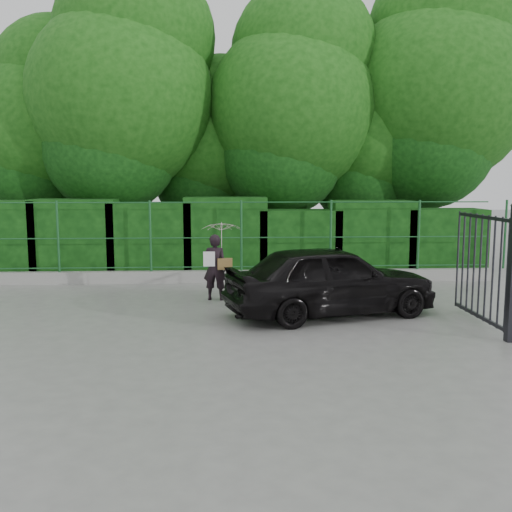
{
  "coord_description": "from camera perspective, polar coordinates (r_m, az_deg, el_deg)",
  "views": [
    {
      "loc": [
        0.01,
        -9.96,
        2.6
      ],
      "look_at": [
        0.61,
        1.3,
        1.1
      ],
      "focal_mm": 40.0,
      "sensor_mm": 36.0,
      "label": 1
    }
  ],
  "objects": [
    {
      "name": "kerb",
      "position": [
        14.67,
        -3.03,
        -2.05
      ],
      "size": [
        14.0,
        0.25,
        0.3
      ],
      "primitive_type": "cube",
      "color": "#9E9E99",
      "rests_on": "ground"
    },
    {
      "name": "hedge",
      "position": [
        15.54,
        -3.62,
        1.67
      ],
      "size": [
        14.2,
        1.2,
        2.15
      ],
      "color": "black",
      "rests_on": "ground"
    },
    {
      "name": "ground",
      "position": [
        10.29,
        -3.01,
        -7.06
      ],
      "size": [
        80.0,
        80.0,
        0.0
      ],
      "primitive_type": "plane",
      "color": "gray"
    },
    {
      "name": "woman",
      "position": [
        12.41,
        -3.67,
        0.75
      ],
      "size": [
        0.86,
        0.87,
        1.71
      ],
      "color": "black",
      "rests_on": "ground"
    },
    {
      "name": "car",
      "position": [
        11.09,
        7.45,
        -2.38
      ],
      "size": [
        4.38,
        2.71,
        1.39
      ],
      "primitive_type": "imported",
      "rotation": [
        0.0,
        0.0,
        1.85
      ],
      "color": "black",
      "rests_on": "ground"
    },
    {
      "name": "fence",
      "position": [
        14.53,
        -2.18,
        2.04
      ],
      "size": [
        14.13,
        0.06,
        1.8
      ],
      "color": "#1C5428",
      "rests_on": "kerb"
    },
    {
      "name": "gate",
      "position": [
        10.41,
        23.17,
        -0.84
      ],
      "size": [
        0.22,
        2.33,
        2.36
      ],
      "color": "black",
      "rests_on": "ground"
    },
    {
      "name": "trees",
      "position": [
        17.85,
        0.64,
        14.06
      ],
      "size": [
        17.1,
        6.15,
        8.08
      ],
      "color": "black",
      "rests_on": "ground"
    }
  ]
}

